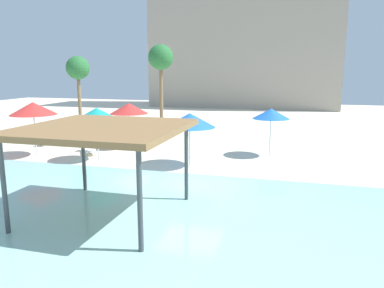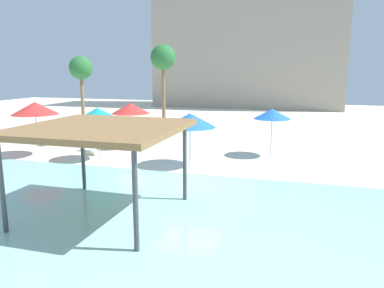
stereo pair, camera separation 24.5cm
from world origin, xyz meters
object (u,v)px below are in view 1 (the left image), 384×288
(lounge_chair_0, at_px, (89,147))
(lounge_chair_1, at_px, (52,139))
(palm_tree_1, at_px, (161,59))
(shade_pavilion, at_px, (104,131))
(beach_umbrella_red_4, at_px, (129,108))
(palm_tree_0, at_px, (78,69))
(beach_umbrella_blue_1, at_px, (190,120))
(beach_umbrella_red_3, at_px, (33,108))
(beach_umbrella_blue_2, at_px, (271,114))
(beach_umbrella_teal_0, at_px, (97,114))

(lounge_chair_0, height_order, lounge_chair_1, same)
(palm_tree_1, bearing_deg, shade_pavilion, -75.59)
(lounge_chair_1, bearing_deg, shade_pavilion, 52.33)
(beach_umbrella_red_4, height_order, lounge_chair_0, beach_umbrella_red_4)
(lounge_chair_1, bearing_deg, palm_tree_0, -151.70)
(beach_umbrella_red_4, height_order, palm_tree_0, palm_tree_0)
(beach_umbrella_blue_1, bearing_deg, shade_pavilion, -96.55)
(beach_umbrella_red_3, height_order, palm_tree_1, palm_tree_1)
(shade_pavilion, distance_m, lounge_chair_0, 10.15)
(beach_umbrella_blue_1, relative_size, palm_tree_1, 0.40)
(beach_umbrella_blue_2, bearing_deg, beach_umbrella_blue_1, -137.41)
(beach_umbrella_red_4, bearing_deg, lounge_chair_0, -129.25)
(beach_umbrella_teal_0, relative_size, beach_umbrella_blue_1, 1.06)
(beach_umbrella_red_3, relative_size, palm_tree_1, 0.45)
(beach_umbrella_red_3, xyz_separation_m, lounge_chair_0, (2.27, 1.57, -2.28))
(beach_umbrella_teal_0, xyz_separation_m, beach_umbrella_red_4, (0.17, 3.47, -0.07))
(shade_pavilion, xyz_separation_m, beach_umbrella_teal_0, (-4.06, 6.68, -0.32))
(beach_umbrella_blue_2, xyz_separation_m, palm_tree_1, (-8.74, 6.73, 3.08))
(lounge_chair_0, relative_size, palm_tree_1, 0.29)
(shade_pavilion, bearing_deg, lounge_chair_1, 132.83)
(beach_umbrella_blue_2, height_order, beach_umbrella_red_4, beach_umbrella_red_4)
(beach_umbrella_red_3, distance_m, palm_tree_1, 11.23)
(beach_umbrella_blue_2, relative_size, palm_tree_0, 0.45)
(beach_umbrella_red_3, distance_m, palm_tree_0, 11.61)
(palm_tree_0, relative_size, palm_tree_1, 0.88)
(lounge_chair_0, relative_size, palm_tree_0, 0.33)
(beach_umbrella_blue_1, distance_m, beach_umbrella_blue_2, 4.89)
(lounge_chair_1, xyz_separation_m, palm_tree_1, (4.83, 7.03, 5.05))
(beach_umbrella_teal_0, relative_size, beach_umbrella_red_4, 1.02)
(beach_umbrella_red_4, xyz_separation_m, palm_tree_1, (-0.46, 6.79, 3.01))
(beach_umbrella_teal_0, distance_m, lounge_chair_0, 2.96)
(beach_umbrella_red_3, xyz_separation_m, lounge_chair_1, (-1.41, 3.31, -2.28))
(beach_umbrella_blue_2, height_order, palm_tree_0, palm_tree_0)
(beach_umbrella_red_3, bearing_deg, lounge_chair_1, 113.05)
(lounge_chair_1, distance_m, palm_tree_1, 9.91)
(shade_pavilion, height_order, beach_umbrella_blue_1, shade_pavilion)
(beach_umbrella_teal_0, bearing_deg, beach_umbrella_red_3, -178.84)
(beach_umbrella_red_3, height_order, lounge_chair_1, beach_umbrella_red_3)
(lounge_chair_0, bearing_deg, beach_umbrella_red_3, -90.33)
(beach_umbrella_teal_0, bearing_deg, beach_umbrella_blue_1, 2.64)
(beach_umbrella_teal_0, distance_m, beach_umbrella_blue_2, 9.16)
(shade_pavilion, distance_m, lounge_chair_1, 13.73)
(palm_tree_0, bearing_deg, beach_umbrella_blue_2, -23.87)
(shade_pavilion, relative_size, beach_umbrella_red_3, 1.63)
(shade_pavilion, bearing_deg, palm_tree_0, 124.05)
(lounge_chair_0, distance_m, lounge_chair_1, 4.07)
(lounge_chair_1, bearing_deg, lounge_chair_0, 74.25)
(shade_pavilion, distance_m, beach_umbrella_blue_1, 6.97)
(lounge_chair_1, distance_m, palm_tree_0, 8.96)
(shade_pavilion, xyz_separation_m, lounge_chair_0, (-5.50, 8.17, -2.44))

